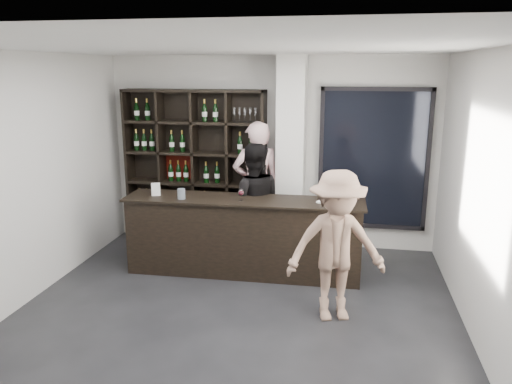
% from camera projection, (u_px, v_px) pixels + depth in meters
% --- Properties ---
extents(floor, '(5.00, 5.50, 0.01)m').
position_uv_depth(floor, '(230.00, 326.00, 5.39)').
color(floor, black).
rests_on(floor, ground).
extents(wine_shelf, '(2.20, 0.35, 2.40)m').
position_uv_depth(wine_shelf, '(195.00, 168.00, 7.75)').
color(wine_shelf, black).
rests_on(wine_shelf, floor).
extents(structural_column, '(0.40, 0.40, 2.90)m').
position_uv_depth(structural_column, '(291.00, 156.00, 7.34)').
color(structural_column, silver).
rests_on(structural_column, floor).
extents(glass_panel, '(1.60, 0.08, 2.10)m').
position_uv_depth(glass_panel, '(373.00, 159.00, 7.35)').
color(glass_panel, black).
rests_on(glass_panel, floor).
extents(tasting_counter, '(3.16, 0.66, 1.04)m').
position_uv_depth(tasting_counter, '(244.00, 236.00, 6.66)').
color(tasting_counter, black).
rests_on(tasting_counter, floor).
extents(taster_pink, '(0.83, 0.67, 1.96)m').
position_uv_depth(taster_pink, '(257.00, 187.00, 7.47)').
color(taster_pink, beige).
rests_on(taster_pink, floor).
extents(taster_black, '(0.94, 0.80, 1.72)m').
position_uv_depth(taster_black, '(253.00, 204.00, 6.97)').
color(taster_black, black).
rests_on(taster_black, floor).
extents(customer, '(1.21, 0.89, 1.68)m').
position_uv_depth(customer, '(336.00, 246.00, 5.38)').
color(customer, '#8E6D5A').
rests_on(customer, floor).
extents(wine_glass, '(0.09, 0.09, 0.18)m').
position_uv_depth(wine_glass, '(241.00, 194.00, 6.42)').
color(wine_glass, white).
rests_on(wine_glass, tasting_counter).
extents(spit_cup, '(0.13, 0.13, 0.14)m').
position_uv_depth(spit_cup, '(181.00, 194.00, 6.52)').
color(spit_cup, '#A9BACA').
rests_on(spit_cup, tasting_counter).
extents(napkin_stack, '(0.15, 0.15, 0.02)m').
position_uv_depth(napkin_stack, '(322.00, 202.00, 6.36)').
color(napkin_stack, white).
rests_on(napkin_stack, tasting_counter).
extents(card_stand, '(0.12, 0.09, 0.17)m').
position_uv_depth(card_stand, '(156.00, 189.00, 6.69)').
color(card_stand, white).
rests_on(card_stand, tasting_counter).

